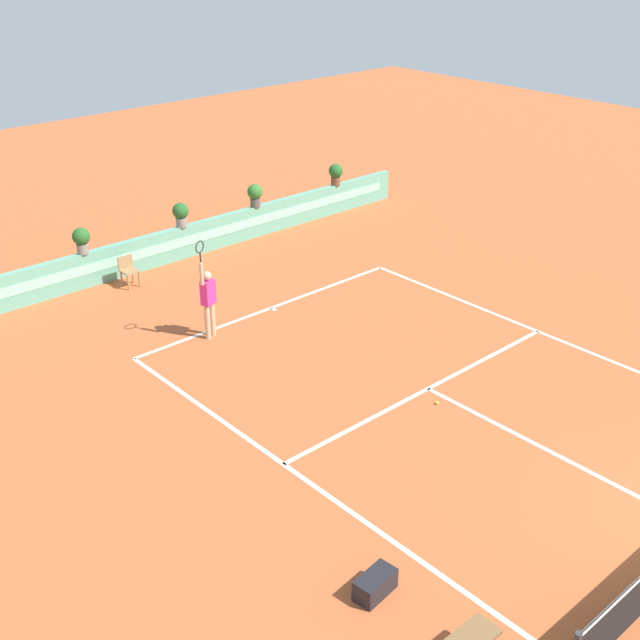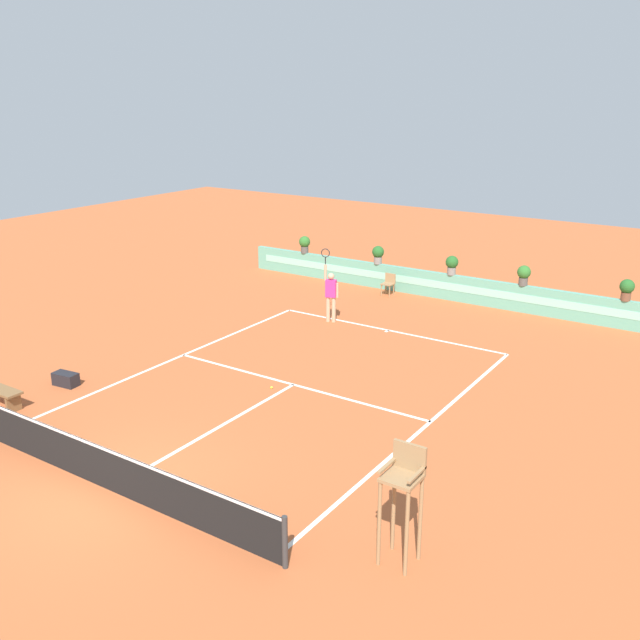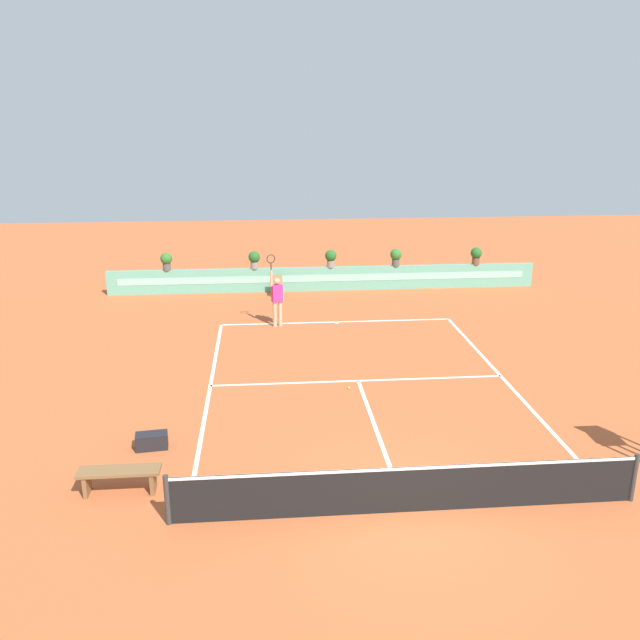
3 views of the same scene
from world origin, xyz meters
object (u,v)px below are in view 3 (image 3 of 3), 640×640
potted_plant_centre (331,257)px  potted_plant_far_left (166,260)px  tennis_ball_near_baseline (349,388)px  potted_plant_far_right (476,255)px  potted_plant_left (254,259)px  bench_courtside (119,476)px  potted_plant_right (396,256)px  ball_kid_chair (277,284)px  gear_bag (152,441)px  tennis_player (277,297)px

potted_plant_centre → potted_plant_far_left: size_ratio=1.00×
tennis_ball_near_baseline → potted_plant_centre: size_ratio=0.09×
potted_plant_centre → potted_plant_far_right: 6.24m
potted_plant_left → bench_courtside: bearing=-99.5°
potted_plant_centre → potted_plant_left: size_ratio=1.00×
potted_plant_right → potted_plant_far_right: same height
ball_kid_chair → gear_bag: size_ratio=1.21×
bench_courtside → potted_plant_left: 15.49m
potted_plant_right → potted_plant_left: (-5.95, 0.00, 0.00)m
gear_bag → potted_plant_left: bearing=80.6°
gear_bag → potted_plant_right: bearing=58.7°
ball_kid_chair → potted_plant_right: (5.04, 0.73, 0.93)m
tennis_player → potted_plant_centre: size_ratio=3.57×
gear_bag → potted_plant_left: (2.22, 13.45, 1.23)m
potted_plant_centre → potted_plant_far_left: same height
potted_plant_centre → potted_plant_right: size_ratio=1.00×
ball_kid_chair → bench_courtside: bearing=-103.4°
tennis_player → potted_plant_far_right: (8.61, 4.78, 0.36)m
potted_plant_right → potted_plant_far_left: same height
potted_plant_centre → potted_plant_left: 3.19m
potted_plant_far_right → gear_bag: bearing=-130.9°
bench_courtside → tennis_ball_near_baseline: bench_courtside is taller
potted_plant_right → potted_plant_left: bearing=180.0°
tennis_player → tennis_ball_near_baseline: 6.11m
ball_kid_chair → potted_plant_left: potted_plant_left is taller
gear_bag → tennis_ball_near_baseline: 5.64m
bench_courtside → potted_plant_centre: 16.32m
gear_bag → potted_plant_far_right: (11.64, 13.45, 1.23)m
ball_kid_chair → tennis_ball_near_baseline: 9.96m
potted_plant_far_right → potted_plant_left: 9.42m
bench_courtside → gear_bag: bearing=79.3°
bench_courtside → potted_plant_centre: bearing=69.4°
ball_kid_chair → tennis_ball_near_baseline: bearing=-80.2°
potted_plant_right → potted_plant_left: size_ratio=1.00×
potted_plant_far_right → tennis_player: bearing=-151.0°
ball_kid_chair → bench_courtside: (-3.46, -14.51, -0.10)m
potted_plant_far_right → potted_plant_far_left: (-13.01, 0.00, 0.00)m
gear_bag → potted_plant_left: size_ratio=0.97×
bench_courtside → potted_plant_centre: potted_plant_centre is taller
gear_bag → potted_plant_far_left: bearing=95.8°
tennis_player → potted_plant_centre: tennis_player is taller
tennis_player → potted_plant_far_left: bearing=132.6°
potted_plant_far_left → bench_courtside: bearing=-86.1°
potted_plant_centre → potted_plant_left: bearing=180.0°
gear_bag → bench_courtside: bearing=-100.7°
tennis_ball_near_baseline → potted_plant_right: bearing=72.4°
potted_plant_left → potted_plant_centre: bearing=0.0°
ball_kid_chair → potted_plant_left: size_ratio=1.17×
potted_plant_left → ball_kid_chair: bearing=-38.9°
tennis_player → potted_plant_left: tennis_player is taller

